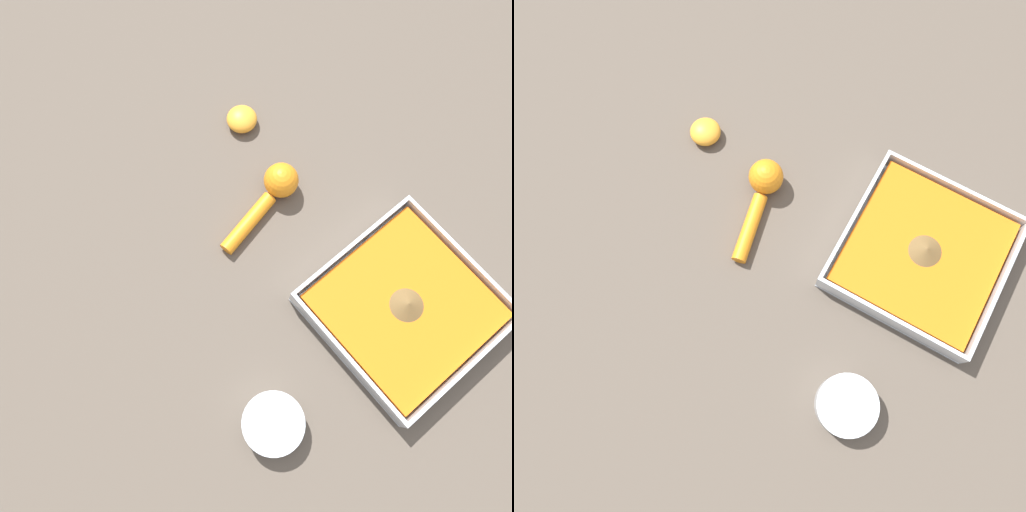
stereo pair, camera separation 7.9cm
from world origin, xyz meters
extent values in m
plane|color=brown|center=(0.00, 0.00, 0.00)|extent=(4.00, 4.00, 0.00)
cube|color=silver|center=(0.01, 0.01, 0.00)|extent=(0.25, 0.25, 0.01)
cube|color=silver|center=(0.01, 0.13, 0.03)|extent=(0.25, 0.01, 0.04)
cube|color=silver|center=(0.01, -0.12, 0.03)|extent=(0.25, 0.01, 0.04)
cube|color=silver|center=(0.13, 0.01, 0.03)|extent=(0.01, 0.24, 0.04)
cube|color=silver|center=(-0.11, 0.01, 0.03)|extent=(0.01, 0.24, 0.04)
cube|color=orange|center=(0.01, 0.01, 0.02)|extent=(0.23, 0.23, 0.03)
cone|color=brown|center=(0.01, 0.01, 0.04)|extent=(0.05, 0.05, 0.01)
cylinder|color=silver|center=(0.28, 0.01, 0.02)|extent=(0.09, 0.09, 0.04)
cylinder|color=brown|center=(0.28, 0.01, 0.01)|extent=(0.08, 0.08, 0.02)
sphere|color=orange|center=(0.02, -0.28, 0.03)|extent=(0.06, 0.06, 0.06)
cylinder|color=orange|center=(0.10, -0.26, 0.01)|extent=(0.12, 0.05, 0.02)
ellipsoid|color=orange|center=(-0.01, -0.41, 0.01)|extent=(0.05, 0.05, 0.03)
camera|label=1|loc=(0.28, -0.03, 0.79)|focal=35.00mm
camera|label=2|loc=(0.33, -0.09, 0.79)|focal=35.00mm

